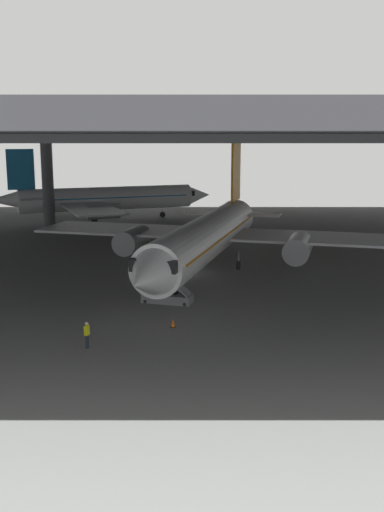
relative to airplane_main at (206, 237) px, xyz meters
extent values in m
plane|color=slate|center=(-1.69, -0.37, -3.62)|extent=(110.00, 110.00, 0.00)
cylinder|color=#4C4F54|center=(-22.32, 29.31, 3.09)|extent=(1.65, 1.65, 13.41)
cube|color=#38383D|center=(-1.69, 13.38, 10.39)|extent=(121.00, 99.00, 1.20)
cube|color=#4C4F54|center=(-1.69, -11.37, 9.39)|extent=(115.50, 0.50, 0.70)
cube|color=#4C4F54|center=(-1.69, 29.88, 9.39)|extent=(115.50, 0.50, 0.70)
cylinder|color=white|center=(-0.17, -0.62, 0.02)|extent=(11.95, 30.47, 4.09)
cone|color=white|center=(-4.65, -17.09, 0.02)|extent=(5.15, 5.78, 4.00)
cube|color=black|center=(-3.98, -14.60, 0.53)|extent=(4.10, 3.67, 0.90)
cone|color=white|center=(4.32, 15.85, 0.43)|extent=(5.07, 7.22, 3.47)
cube|color=orange|center=(3.64, 13.36, 5.41)|extent=(1.40, 4.36, 6.69)
cube|color=white|center=(6.11, 11.53, 0.64)|extent=(5.90, 4.59, 0.16)
cube|color=white|center=(0.59, 13.04, 0.64)|extent=(5.90, 4.59, 0.16)
cube|color=white|center=(11.34, 1.36, -0.39)|extent=(18.44, 11.66, 0.24)
cylinder|color=#9EA3A8|center=(8.78, -0.25, -1.10)|extent=(3.84, 5.79, 2.53)
cube|color=white|center=(-9.09, 6.92, -0.39)|extent=(18.44, 11.66, 0.24)
cylinder|color=#9EA3A8|center=(-7.69, 4.24, -1.10)|extent=(3.84, 5.79, 2.53)
cube|color=orange|center=(-0.17, -0.62, 0.33)|extent=(11.44, 28.34, 0.16)
cylinder|color=#9EA3A8|center=(-2.85, -10.48, -2.37)|extent=(0.20, 0.20, 1.15)
cylinder|color=black|center=(-2.85, -10.48, -3.17)|extent=(0.53, 0.95, 0.90)
cylinder|color=#9EA3A8|center=(3.16, 1.55, -2.37)|extent=(0.20, 0.20, 1.15)
cylinder|color=black|center=(3.16, 1.55, -3.17)|extent=(0.53, 0.95, 0.90)
cylinder|color=#9EA3A8|center=(-1.94, 2.94, -2.37)|extent=(0.20, 0.20, 1.15)
cylinder|color=black|center=(-1.94, 2.94, -3.17)|extent=(0.53, 0.95, 0.90)
cube|color=slate|center=(-3.50, -10.49, -3.27)|extent=(4.27, 2.50, 0.70)
cube|color=slate|center=(-3.50, -10.49, -1.35)|extent=(3.94, 2.24, 3.24)
cube|color=slate|center=(-5.26, -10.01, 0.23)|extent=(1.40, 1.54, 0.12)
cylinder|color=black|center=(-5.42, -10.59, 0.73)|extent=(0.06, 0.06, 1.00)
cylinder|color=black|center=(-5.10, -9.44, 0.73)|extent=(0.06, 0.06, 1.00)
cylinder|color=black|center=(-5.27, -10.74, -3.47)|extent=(0.32, 0.19, 0.30)
cylinder|color=black|center=(-4.90, -9.39, -3.47)|extent=(0.32, 0.19, 0.30)
cylinder|color=black|center=(-2.09, -11.60, -3.47)|extent=(0.32, 0.19, 0.30)
cylinder|color=black|center=(-1.73, -10.25, -3.47)|extent=(0.32, 0.19, 0.30)
cylinder|color=#232838|center=(-8.11, -20.96, -3.18)|extent=(0.14, 0.14, 0.88)
cylinder|color=#232838|center=(-8.18, -21.13, -3.18)|extent=(0.14, 0.14, 0.88)
cube|color=yellow|center=(-8.15, -21.05, -2.43)|extent=(0.34, 0.42, 0.62)
cylinder|color=yellow|center=(-8.06, -20.83, -2.40)|extent=(0.09, 0.09, 0.59)
cylinder|color=yellow|center=(-8.23, -21.26, -2.40)|extent=(0.09, 0.09, 0.59)
sphere|color=beige|center=(-8.15, -21.05, -1.99)|extent=(0.24, 0.24, 0.24)
cylinder|color=#232838|center=(-3.96, -6.69, -3.21)|extent=(0.14, 0.14, 0.81)
cylinder|color=#232838|center=(-3.99, -6.51, -3.21)|extent=(0.14, 0.14, 0.81)
cube|color=yellow|center=(-3.98, -6.60, -2.52)|extent=(0.28, 0.39, 0.57)
cylinder|color=yellow|center=(-3.94, -6.83, -2.49)|extent=(0.09, 0.09, 0.55)
cylinder|color=yellow|center=(-4.02, -6.38, -2.49)|extent=(0.09, 0.09, 0.55)
sphere|color=#8C6647|center=(-3.98, -6.60, -2.11)|extent=(0.22, 0.22, 0.22)
cylinder|color=white|center=(-14.90, 37.06, -0.19)|extent=(26.78, 13.18, 3.66)
cone|color=white|center=(-0.63, 42.53, -0.19)|extent=(5.38, 4.92, 3.59)
cube|color=black|center=(-2.79, 41.70, 0.27)|extent=(3.50, 3.82, 0.81)
cone|color=white|center=(-29.18, 31.59, 0.18)|extent=(6.58, 5.00, 3.11)
cube|color=#1972B2|center=(-27.02, 32.42, 4.63)|extent=(3.81, 1.65, 5.99)
cube|color=white|center=(-27.00, 35.17, 0.36)|extent=(4.46, 5.42, 0.16)
cube|color=white|center=(-25.17, 30.38, 0.36)|extent=(4.46, 5.42, 0.16)
cube|color=white|center=(-22.42, 44.33, -0.56)|extent=(11.69, 16.67, 0.24)
cylinder|color=#9EA3A8|center=(-19.91, 43.33, -1.20)|extent=(5.25, 3.82, 2.27)
cube|color=white|center=(-15.64, 26.63, -0.56)|extent=(11.69, 16.67, 0.24)
cylinder|color=#9EA3A8|center=(-14.44, 29.05, -1.20)|extent=(5.25, 3.82, 2.27)
cube|color=#1972B2|center=(-14.90, 37.06, 0.08)|extent=(24.94, 12.53, 0.16)
cylinder|color=#9EA3A8|center=(-6.36, 40.33, -2.37)|extent=(0.20, 0.20, 1.15)
cylinder|color=black|center=(-6.36, 40.33, -3.17)|extent=(0.95, 0.60, 0.90)
cylinder|color=#9EA3A8|center=(-18.26, 38.38, -2.37)|extent=(0.20, 0.20, 1.15)
cylinder|color=black|center=(-18.26, 38.38, -3.17)|extent=(0.95, 0.60, 0.90)
cylinder|color=#9EA3A8|center=(-16.52, 33.84, -2.37)|extent=(0.20, 0.20, 1.15)
cylinder|color=black|center=(-16.52, 33.84, -3.17)|extent=(0.95, 0.60, 0.90)
cube|color=black|center=(-2.84, -16.81, -3.60)|extent=(0.36, 0.36, 0.04)
cone|color=orange|center=(-2.84, -16.81, -3.30)|extent=(0.30, 0.30, 0.56)
cube|color=yellow|center=(-1.61, 8.05, -3.07)|extent=(1.27, 2.24, 0.70)
cylinder|color=black|center=(-1.03, 7.27, -3.40)|extent=(0.19, 0.45, 0.44)
cylinder|color=black|center=(-2.13, 7.24, -3.40)|extent=(0.19, 0.45, 0.44)
cylinder|color=black|center=(-1.09, 8.87, -3.40)|extent=(0.19, 0.45, 0.44)
cylinder|color=black|center=(-2.19, 8.83, -3.40)|extent=(0.19, 0.45, 0.44)
camera|label=1|loc=(-1.50, -56.93, 9.65)|focal=41.84mm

